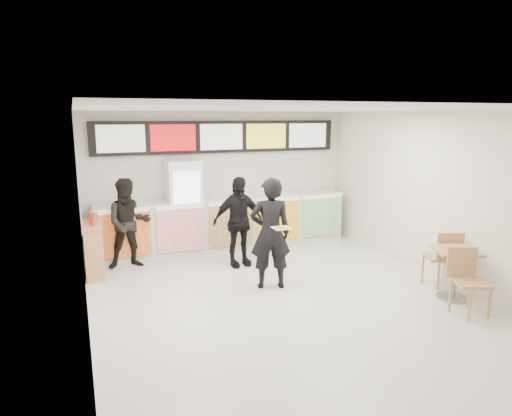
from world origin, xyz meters
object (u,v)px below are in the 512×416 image
customer_main (270,233)px  condiment_ledge (93,249)px  customer_mid (238,222)px  service_counter (226,223)px  cafe_table (455,264)px  drinks_fridge (184,207)px  customer_left (129,223)px

customer_main → condiment_ledge: 3.31m
customer_mid → condiment_ledge: 2.73m
service_counter → cafe_table: bearing=-58.5°
drinks_fridge → customer_left: bearing=-155.2°
customer_main → customer_left: 2.89m
cafe_table → customer_main: bearing=171.1°
cafe_table → condiment_ledge: (-5.32, 3.28, -0.07)m
cafe_table → condiment_ledge: 6.25m
drinks_fridge → condiment_ledge: size_ratio=1.69×
service_counter → customer_left: 2.23m
service_counter → customer_main: size_ratio=2.91×
drinks_fridge → condiment_ledge: (-1.89, -0.81, -0.49)m
service_counter → customer_mid: (-0.15, -1.22, 0.31)m
drinks_fridge → customer_main: (0.90, -2.53, -0.05)m
customer_main → condiment_ledge: bearing=-17.2°
cafe_table → condiment_ledge: size_ratio=1.46×
customer_main → customer_mid: size_ratio=1.08×
drinks_fridge → condiment_ledge: drinks_fridge is taller
customer_mid → cafe_table: (2.65, -2.86, -0.31)m
customer_left → cafe_table: (4.64, -3.54, -0.30)m
customer_main → customer_left: size_ratio=1.09×
service_counter → customer_main: bearing=-90.8°
service_counter → condiment_ledge: condiment_ledge is taller
customer_left → cafe_table: bearing=-36.2°
drinks_fridge → customer_mid: 1.47m
drinks_fridge → customer_main: 2.69m
customer_mid → condiment_ledge: (-2.67, 0.42, -0.38)m
customer_main → cafe_table: customer_main is taller
drinks_fridge → customer_left: drinks_fridge is taller
customer_main → customer_left: bearing=-28.6°
customer_mid → cafe_table: size_ratio=1.02×
service_counter → condiment_ledge: size_ratio=4.70×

